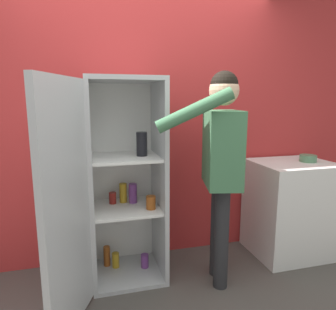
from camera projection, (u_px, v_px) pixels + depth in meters
wall_back at (141, 127)px, 2.82m from camera, size 7.00×0.06×2.55m
refrigerator at (114, 186)px, 2.43m from camera, size 0.88×1.14×1.71m
person at (221, 153)px, 2.39m from camera, size 0.77×0.60×1.75m
counter at (290, 208)px, 2.99m from camera, size 0.74×0.62×0.94m
bowl at (308, 158)px, 2.92m from camera, size 0.16×0.16×0.07m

